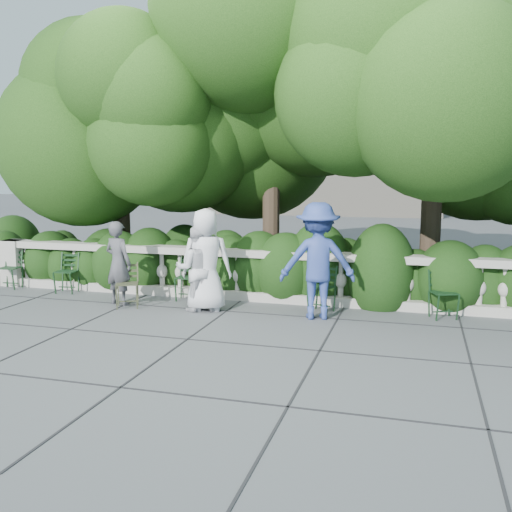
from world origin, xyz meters
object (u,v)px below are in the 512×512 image
(chair_b, at_px, (64,294))
(person_casual_man, at_px, (197,269))
(chair_e, at_px, (317,313))
(chair_weathered, at_px, (127,309))
(person_businessman, at_px, (206,260))
(chair_c, at_px, (185,302))
(chair_a, at_px, (7,290))
(chair_d, at_px, (446,320))
(person_woman_grey, at_px, (118,263))
(person_older_blue, at_px, (318,261))

(chair_b, distance_m, person_casual_man, 3.28)
(chair_e, bearing_deg, chair_b, -163.21)
(chair_weathered, xyz_separation_m, person_businessman, (1.42, 0.33, 0.92))
(chair_e, bearing_deg, chair_c, -165.82)
(chair_a, distance_m, chair_e, 6.70)
(chair_e, distance_m, chair_weathered, 3.45)
(chair_b, relative_size, chair_d, 1.00)
(chair_a, xyz_separation_m, chair_c, (4.09, 0.01, 0.00))
(chair_d, height_order, person_casual_man, person_casual_man)
(person_businessman, height_order, person_woman_grey, person_businessman)
(person_casual_man, bearing_deg, chair_weathered, -9.34)
(chair_weathered, distance_m, person_woman_grey, 0.92)
(chair_d, xyz_separation_m, chair_e, (-2.18, -0.11, 0.00))
(chair_e, relative_size, person_casual_man, 0.55)
(chair_b, xyz_separation_m, chair_c, (2.66, 0.05, 0.00))
(person_woman_grey, distance_m, person_older_blue, 3.78)
(chair_b, xyz_separation_m, person_businessman, (3.31, -0.48, 0.92))
(person_woman_grey, xyz_separation_m, person_casual_man, (1.59, -0.05, -0.02))
(chair_b, bearing_deg, person_businessman, -15.35)
(chair_a, xyz_separation_m, person_older_blue, (6.75, -0.49, 0.99))
(person_businessman, bearing_deg, chair_a, -18.85)
(chair_c, bearing_deg, person_casual_man, -54.66)
(chair_c, bearing_deg, person_businessman, -43.72)
(chair_a, height_order, chair_weathered, same)
(chair_b, bearing_deg, person_woman_grey, -24.36)
(chair_e, xyz_separation_m, person_woman_grey, (-3.73, -0.34, 0.79))
(person_casual_man, bearing_deg, chair_d, 164.79)
(person_older_blue, bearing_deg, person_woman_grey, -14.28)
(chair_d, xyz_separation_m, person_businessman, (-4.15, -0.45, 0.92))
(chair_c, height_order, person_casual_man, person_casual_man)
(chair_c, distance_m, person_businessman, 1.24)
(chair_b, bearing_deg, chair_weathered, -30.35)
(chair_d, relative_size, chair_weathered, 1.00)
(person_casual_man, relative_size, person_older_blue, 0.77)
(chair_e, bearing_deg, chair_d, 21.32)
(person_casual_man, bearing_deg, person_woman_grey, -23.65)
(person_woman_grey, height_order, person_older_blue, person_older_blue)
(person_casual_man, bearing_deg, chair_e, 168.49)
(chair_a, xyz_separation_m, chair_b, (1.43, -0.04, 0.00))
(person_woman_grey, relative_size, person_casual_man, 1.03)
(chair_b, xyz_separation_m, chair_d, (7.46, -0.03, 0.00))
(chair_a, distance_m, chair_d, 8.88)
(chair_a, height_order, person_older_blue, person_older_blue)
(chair_c, height_order, person_older_blue, person_older_blue)
(chair_weathered, height_order, person_businessman, person_businessman)
(chair_a, height_order, person_woman_grey, person_woman_grey)
(chair_c, xyz_separation_m, person_casual_man, (0.48, -0.58, 0.77))
(person_businessman, xyz_separation_m, person_woman_grey, (-1.76, -0.00, -0.13))
(chair_c, bearing_deg, person_older_blue, -15.12)
(chair_e, xyz_separation_m, chair_weathered, (-3.39, -0.67, 0.00))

